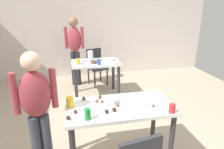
# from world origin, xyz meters

# --- Properties ---
(ground_plane) EXTENTS (6.40, 6.40, 0.00)m
(ground_plane) POSITION_xyz_m (0.00, 0.00, 0.00)
(ground_plane) COLOR tan
(wall_back) EXTENTS (6.40, 0.10, 2.60)m
(wall_back) POSITION_xyz_m (0.00, 3.20, 1.30)
(wall_back) COLOR silver
(wall_back) RESTS_ON ground_plane
(dining_table_near) EXTENTS (1.26, 0.64, 0.75)m
(dining_table_near) POSITION_xyz_m (-0.12, -0.23, 0.64)
(dining_table_near) COLOR white
(dining_table_near) RESTS_ON ground_plane
(dining_table_far) EXTENTS (0.99, 0.64, 0.75)m
(dining_table_far) POSITION_xyz_m (-0.14, 1.73, 0.62)
(dining_table_far) COLOR silver
(dining_table_far) RESTS_ON ground_plane
(chair_far_table) EXTENTS (0.51, 0.51, 0.87)m
(chair_far_table) POSITION_xyz_m (-0.05, 2.40, 0.50)
(chair_far_table) COLOR #2D2D33
(chair_far_table) RESTS_ON ground_plane
(person_girl_near) EXTENTS (0.46, 0.26, 1.44)m
(person_girl_near) POSITION_xyz_m (-1.03, -0.25, 0.86)
(person_girl_near) COLOR #383D4C
(person_girl_near) RESTS_ON ground_plane
(person_adult_far) EXTENTS (0.45, 0.27, 1.62)m
(person_adult_far) POSITION_xyz_m (-0.54, 2.44, 0.98)
(person_adult_far) COLOR #28282D
(person_adult_far) RESTS_ON ground_plane
(mixing_bowl) EXTENTS (0.17, 0.17, 0.06)m
(mixing_bowl) POSITION_xyz_m (-0.19, -0.12, 0.78)
(mixing_bowl) COLOR white
(mixing_bowl) RESTS_ON dining_table_near
(soda_can) EXTENTS (0.07, 0.07, 0.12)m
(soda_can) POSITION_xyz_m (-0.51, -0.45, 0.81)
(soda_can) COLOR #198438
(soda_can) RESTS_ON dining_table_near
(fork_near) EXTENTS (0.17, 0.02, 0.01)m
(fork_near) POSITION_xyz_m (-0.34, -0.24, 0.75)
(fork_near) COLOR silver
(fork_near) RESTS_ON dining_table_near
(cup_near_0) EXTENTS (0.07, 0.07, 0.10)m
(cup_near_0) POSITION_xyz_m (0.40, -0.50, 0.80)
(cup_near_0) COLOR red
(cup_near_0) RESTS_ON dining_table_near
(cup_near_1) EXTENTS (0.09, 0.09, 0.12)m
(cup_near_1) POSITION_xyz_m (-0.68, -0.14, 0.81)
(cup_near_1) COLOR yellow
(cup_near_1) RESTS_ON dining_table_near
(cake_ball_0) EXTENTS (0.05, 0.05, 0.05)m
(cake_ball_0) POSITION_xyz_m (-0.15, -0.25, 0.77)
(cake_ball_0) COLOR brown
(cake_ball_0) RESTS_ON dining_table_near
(cake_ball_1) EXTENTS (0.04, 0.04, 0.04)m
(cake_ball_1) POSITION_xyz_m (-0.31, -0.12, 0.77)
(cake_ball_1) COLOR brown
(cake_ball_1) RESTS_ON dining_table_near
(cake_ball_2) EXTENTS (0.05, 0.05, 0.05)m
(cake_ball_2) POSITION_xyz_m (-0.31, -0.00, 0.77)
(cake_ball_2) COLOR brown
(cake_ball_2) RESTS_ON dining_table_near
(cake_ball_3) EXTENTS (0.05, 0.05, 0.05)m
(cake_ball_3) POSITION_xyz_m (-0.30, -0.37, 0.77)
(cake_ball_3) COLOR #3D2319
(cake_ball_3) RESTS_ON dining_table_near
(cake_ball_4) EXTENTS (0.05, 0.05, 0.05)m
(cake_ball_4) POSITION_xyz_m (-0.71, -0.42, 0.77)
(cake_ball_4) COLOR #3D2319
(cake_ball_4) RESTS_ON dining_table_near
(cake_ball_5) EXTENTS (0.04, 0.04, 0.04)m
(cake_ball_5) POSITION_xyz_m (-0.52, 0.00, 0.77)
(cake_ball_5) COLOR brown
(cake_ball_5) RESTS_ON dining_table_near
(cake_ball_6) EXTENTS (0.04, 0.04, 0.04)m
(cake_ball_6) POSITION_xyz_m (-0.37, -0.10, 0.77)
(cake_ball_6) COLOR brown
(cake_ball_6) RESTS_ON dining_table_near
(cake_ball_7) EXTENTS (0.04, 0.04, 0.04)m
(cake_ball_7) POSITION_xyz_m (0.25, -0.35, 0.77)
(cake_ball_7) COLOR brown
(cake_ball_7) RESTS_ON dining_table_near
(cake_ball_8) EXTENTS (0.05, 0.05, 0.05)m
(cake_ball_8) POSITION_xyz_m (-0.21, -0.36, 0.77)
(cake_ball_8) COLOR #3D2319
(cake_ball_8) RESTS_ON dining_table_near
(cake_ball_9) EXTENTS (0.04, 0.04, 0.04)m
(cake_ball_9) POSITION_xyz_m (-0.63, -0.31, 0.77)
(cake_ball_9) COLOR #3D2319
(cake_ball_9) RESTS_ON dining_table_near
(pitcher_far) EXTENTS (0.12, 0.12, 0.21)m
(pitcher_far) POSITION_xyz_m (-0.23, 1.85, 0.86)
(pitcher_far) COLOR white
(pitcher_far) RESTS_ON dining_table_far
(cup_far_0) EXTENTS (0.08, 0.08, 0.11)m
(cup_far_0) POSITION_xyz_m (-0.51, 1.62, 0.81)
(cup_far_0) COLOR yellow
(cup_far_0) RESTS_ON dining_table_far
(cup_far_1) EXTENTS (0.07, 0.07, 0.11)m
(cup_far_1) POSITION_xyz_m (-0.10, 1.51, 0.80)
(cup_far_1) COLOR #3351B2
(cup_far_1) RESTS_ON dining_table_far
(donut_far_0) EXTENTS (0.10, 0.10, 0.03)m
(donut_far_0) POSITION_xyz_m (0.24, 1.49, 0.76)
(donut_far_0) COLOR pink
(donut_far_0) RESTS_ON dining_table_far
(donut_far_1) EXTENTS (0.14, 0.14, 0.04)m
(donut_far_1) POSITION_xyz_m (-0.19, 1.64, 0.77)
(donut_far_1) COLOR brown
(donut_far_1) RESTS_ON dining_table_far
(donut_far_2) EXTENTS (0.10, 0.10, 0.03)m
(donut_far_2) POSITION_xyz_m (0.23, 1.75, 0.77)
(donut_far_2) COLOR gold
(donut_far_2) RESTS_ON dining_table_far
(donut_far_3) EXTENTS (0.11, 0.11, 0.03)m
(donut_far_3) POSITION_xyz_m (-0.39, 1.79, 0.77)
(donut_far_3) COLOR pink
(donut_far_3) RESTS_ON dining_table_far
(donut_far_4) EXTENTS (0.14, 0.14, 0.04)m
(donut_far_4) POSITION_xyz_m (-0.03, 1.84, 0.77)
(donut_far_4) COLOR white
(donut_far_4) RESTS_ON dining_table_far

